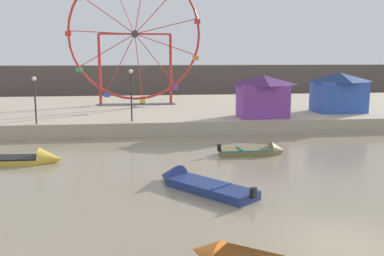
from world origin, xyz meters
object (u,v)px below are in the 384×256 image
(carnival_booth_purple_stall, at_px, (263,95))
(promenade_lamp_far, at_px, (35,93))
(motorboat_mustard_yellow, at_px, (21,160))
(ferris_wheel_red_frame, at_px, (135,36))
(motorboat_olive_wood, at_px, (258,151))
(motorboat_navy_blue, at_px, (193,183))
(promenade_lamp_near, at_px, (131,87))
(carnival_booth_blue_tent, at_px, (339,92))

(carnival_booth_purple_stall, height_order, promenade_lamp_far, promenade_lamp_far)
(motorboat_mustard_yellow, xyz_separation_m, ferris_wheel_red_frame, (6.54, 19.34, 7.63))
(motorboat_olive_wood, bearing_deg, carnival_booth_purple_stall, 72.68)
(motorboat_mustard_yellow, bearing_deg, motorboat_navy_blue, -30.27)
(ferris_wheel_red_frame, xyz_separation_m, promenade_lamp_near, (-0.32, -11.30, -4.19))
(carnival_booth_blue_tent, xyz_separation_m, promenade_lamp_near, (-18.00, -3.42, 0.79))
(carnival_booth_blue_tent, height_order, promenade_lamp_near, promenade_lamp_near)
(promenade_lamp_near, xyz_separation_m, promenade_lamp_far, (-6.91, -0.45, -0.27))
(carnival_booth_blue_tent, height_order, carnival_booth_purple_stall, carnival_booth_blue_tent)
(motorboat_mustard_yellow, distance_m, ferris_wheel_red_frame, 21.79)
(motorboat_olive_wood, distance_m, promenade_lamp_far, 16.64)
(promenade_lamp_far, bearing_deg, motorboat_olive_wood, -25.50)
(motorboat_olive_wood, relative_size, carnival_booth_purple_stall, 1.00)
(ferris_wheel_red_frame, xyz_separation_m, promenade_lamp_far, (-7.23, -11.75, -4.46))
(ferris_wheel_red_frame, bearing_deg, carnival_booth_blue_tent, -24.01)
(motorboat_mustard_yellow, distance_m, carnival_booth_blue_tent, 26.93)
(promenade_lamp_near, bearing_deg, carnival_booth_blue_tent, 10.77)
(carnival_booth_blue_tent, relative_size, promenade_lamp_near, 1.18)
(motorboat_mustard_yellow, distance_m, motorboat_navy_blue, 10.86)
(promenade_lamp_near, bearing_deg, promenade_lamp_far, -176.27)
(motorboat_navy_blue, xyz_separation_m, promenade_lamp_near, (-2.96, 13.84, 3.43))
(ferris_wheel_red_frame, distance_m, carnival_booth_blue_tent, 19.99)
(motorboat_mustard_yellow, relative_size, promenade_lamp_near, 1.57)
(motorboat_mustard_yellow, bearing_deg, carnival_booth_purple_stall, 30.59)
(carnival_booth_purple_stall, bearing_deg, promenade_lamp_near, -173.10)
(carnival_booth_purple_stall, distance_m, promenade_lamp_near, 10.54)
(motorboat_navy_blue, relative_size, promenade_lamp_far, 1.49)
(motorboat_mustard_yellow, distance_m, carnival_booth_purple_stall, 19.17)
(promenade_lamp_far, bearing_deg, promenade_lamp_near, 3.73)
(motorboat_mustard_yellow, bearing_deg, promenade_lamp_far, 97.22)
(motorboat_navy_blue, xyz_separation_m, carnival_booth_purple_stall, (7.50, 14.88, 2.62))
(motorboat_mustard_yellow, xyz_separation_m, carnival_booth_blue_tent, (24.23, 11.46, 2.66))
(motorboat_mustard_yellow, bearing_deg, carnival_booth_blue_tent, 27.35)
(motorboat_mustard_yellow, distance_m, promenade_lamp_near, 10.73)
(promenade_lamp_near, bearing_deg, motorboat_olive_wood, -43.70)
(ferris_wheel_red_frame, bearing_deg, motorboat_olive_wood, -68.19)
(motorboat_mustard_yellow, relative_size, carnival_booth_blue_tent, 1.33)
(motorboat_olive_wood, height_order, promenade_lamp_far, promenade_lamp_far)
(motorboat_navy_blue, xyz_separation_m, carnival_booth_blue_tent, (15.05, 17.27, 2.65))
(carnival_booth_blue_tent, bearing_deg, ferris_wheel_red_frame, 153.94)
(ferris_wheel_red_frame, distance_m, carnival_booth_purple_stall, 15.27)
(motorboat_olive_wood, height_order, ferris_wheel_red_frame, ferris_wheel_red_frame)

